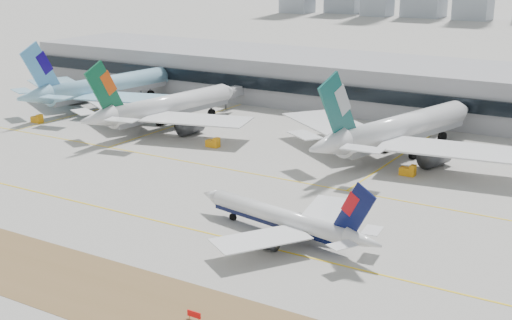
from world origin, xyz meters
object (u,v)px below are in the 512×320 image
Objects in this scene: terminal at (395,86)px; widebody_korean at (104,88)px; widebody_eva at (166,108)px; widebody_cathay at (398,131)px; taxiing_airliner at (285,220)px.

widebody_korean is at bearing -149.60° from terminal.
terminal is (46.23, 60.03, 1.52)m from widebody_eva.
widebody_cathay reaches higher than widebody_eva.
widebody_eva is 0.22× the size of terminal.
widebody_cathay is at bearing -68.43° from terminal.
taxiing_airliner is 0.65× the size of widebody_eva.
widebody_korean is 1.08× the size of widebody_eva.
widebody_korean reaches higher than widebody_eva.
widebody_cathay is (-1.90, 60.61, 3.17)m from taxiing_airliner.
widebody_cathay reaches higher than terminal.
taxiing_airliner is 0.61× the size of widebody_cathay.
taxiing_airliner is at bearing -163.91° from widebody_cathay.
widebody_korean reaches higher than taxiing_airliner.
terminal is (81.54, 47.84, 1.07)m from widebody_korean.
taxiing_airliner is 123.95m from widebody_korean.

